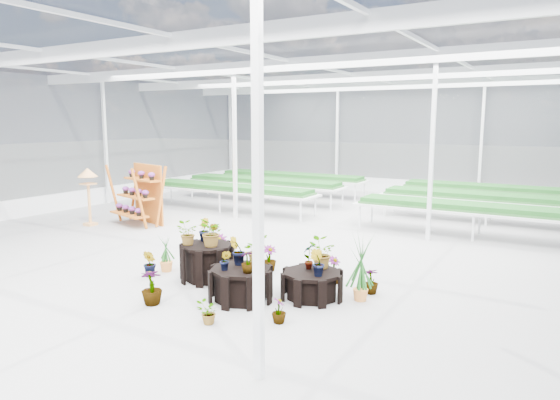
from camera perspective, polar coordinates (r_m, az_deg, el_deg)
The scene contains 10 objects.
ground_plane at distance 10.94m, azimuth -4.35°, elevation -7.05°, with size 24.00×24.00×0.00m, color gray.
greenhouse_shell at distance 10.55m, azimuth -4.50°, elevation 4.78°, with size 18.00×24.00×4.50m, color white, non-canonical shape.
steel_frame at distance 10.55m, azimuth -4.50°, elevation 4.78°, with size 18.00×24.00×4.50m, color silver, non-canonical shape.
nursery_benches at distance 17.14m, azimuth 9.41°, elevation 0.14°, with size 16.00×7.00×0.84m, color silver, non-canonical shape.
plinth_tall at distance 9.74m, azimuth -8.33°, elevation -7.03°, with size 1.02×1.02×0.69m, color black.
plinth_mid at distance 8.61m, azimuth -4.49°, elevation -9.56°, with size 1.07×1.07×0.56m, color black.
plinth_low at distance 8.71m, azimuth 3.68°, elevation -9.64°, with size 1.05×1.05×0.47m, color black.
shelf_rack at distance 15.22m, azimuth -16.05°, elevation 0.57°, with size 1.67×0.88×1.77m, color #B25917, non-canonical shape.
bird_table at distance 15.51m, azimuth -21.00°, elevation 0.34°, with size 0.40×0.40×1.69m, color tan, non-canonical shape.
nursery_plants at distance 9.14m, azimuth -3.27°, elevation -6.44°, with size 4.44×3.19×1.32m.
Camera 1 is at (6.00, -8.64, 3.01)m, focal length 32.00 mm.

